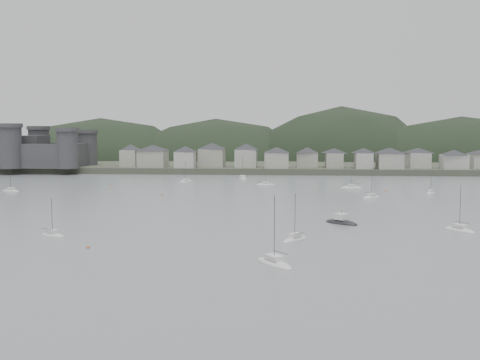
{
  "coord_description": "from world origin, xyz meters",
  "views": [
    {
      "loc": [
        14.08,
        -98.72,
        21.4
      ],
      "look_at": [
        0.0,
        75.0,
        6.0
      ],
      "focal_mm": 41.74,
      "sensor_mm": 36.0,
      "label": 1
    }
  ],
  "objects": [
    {
      "name": "ground",
      "position": [
        0.0,
        0.0,
        0.0
      ],
      "size": [
        900.0,
        900.0,
        0.0
      ],
      "primitive_type": "plane",
      "color": "slate",
      "rests_on": "ground"
    },
    {
      "name": "waterfront_town",
      "position": [
        50.59,
        183.34,
        8.66
      ],
      "size": [
        451.48,
        28.46,
        12.92
      ],
      "color": "gray",
      "rests_on": "far_shore_land"
    },
    {
      "name": "moored_fleet",
      "position": [
        -26.5,
        69.07,
        0.18
      ],
      "size": [
        231.8,
        169.49,
        12.53
      ],
      "color": "silver",
      "rests_on": "ground"
    },
    {
      "name": "castle",
      "position": [
        -120.0,
        179.8,
        10.96
      ],
      "size": [
        66.0,
        43.0,
        20.0
      ],
      "color": "#38383B",
      "rests_on": "far_shore_land"
    },
    {
      "name": "mooring_buoys",
      "position": [
        -7.4,
        64.7,
        0.15
      ],
      "size": [
        157.03,
        118.13,
        0.7
      ],
      "color": "#CD6D44",
      "rests_on": "ground"
    },
    {
      "name": "far_shore_land",
      "position": [
        0.0,
        295.0,
        1.5
      ],
      "size": [
        900.0,
        250.0,
        3.0
      ],
      "primitive_type": "cube",
      "color": "#383D2D",
      "rests_on": "ground"
    },
    {
      "name": "motor_launch_near",
      "position": [
        27.18,
        30.32,
        0.29
      ],
      "size": [
        8.53,
        7.96,
        4.04
      ],
      "rotation": [
        0.0,
        0.0,
        0.86
      ],
      "color": "black",
      "rests_on": "ground"
    },
    {
      "name": "forested_ridge",
      "position": [
        4.83,
        269.4,
        -11.28
      ],
      "size": [
        851.55,
        103.94,
        102.57
      ],
      "color": "black",
      "rests_on": "ground"
    }
  ]
}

